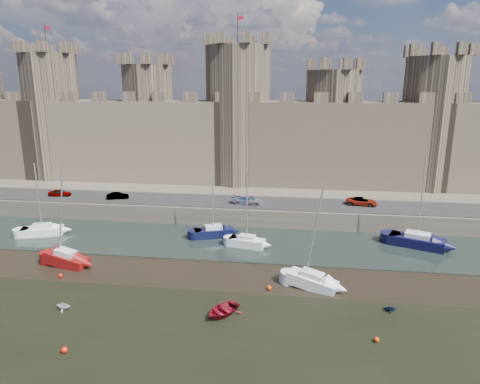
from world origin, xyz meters
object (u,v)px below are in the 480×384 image
(car_0, at_px, (60,193))
(car_3, at_px, (362,202))
(sailboat_1, at_px, (213,231))
(sailboat_4, at_px, (66,259))
(sailboat_5, at_px, (312,280))
(car_2, at_px, (248,200))
(sailboat_3, at_px, (417,240))
(sailboat_2, at_px, (247,241))
(car_1, at_px, (118,196))
(sailboat_0, at_px, (42,230))

(car_0, xyz_separation_m, car_3, (45.39, 1.05, 0.03))
(car_0, distance_m, sailboat_1, 26.89)
(car_0, height_order, sailboat_1, sailboat_1)
(sailboat_4, xyz_separation_m, sailboat_5, (26.58, -1.69, -0.06))
(car_2, xyz_separation_m, car_3, (16.17, 1.54, -0.04))
(sailboat_3, distance_m, sailboat_5, 18.07)
(sailboat_1, distance_m, sailboat_2, 5.54)
(car_2, distance_m, sailboat_2, 10.60)
(car_1, relative_size, sailboat_2, 0.34)
(sailboat_3, relative_size, sailboat_4, 0.98)
(car_0, distance_m, sailboat_4, 22.05)
(car_1, bearing_deg, sailboat_3, -118.78)
(car_1, relative_size, sailboat_5, 0.31)
(sailboat_2, height_order, sailboat_4, sailboat_4)
(car_3, distance_m, sailboat_3, 10.74)
(sailboat_4, bearing_deg, car_3, 41.05)
(sailboat_0, relative_size, sailboat_5, 0.92)
(car_0, bearing_deg, sailboat_1, -111.51)
(car_3, relative_size, sailboat_0, 0.45)
(sailboat_2, bearing_deg, car_1, 165.00)
(sailboat_0, distance_m, sailboat_2, 27.11)
(car_0, relative_size, car_1, 1.04)
(sailboat_1, distance_m, sailboat_5, 17.62)
(car_1, bearing_deg, car_2, -108.85)
(sailboat_2, xyz_separation_m, sailboat_4, (-18.98, -8.01, 0.04))
(car_3, bearing_deg, car_2, 105.99)
(sailboat_3, bearing_deg, car_0, -165.91)
(sailboat_5, bearing_deg, sailboat_1, 153.76)
(car_1, bearing_deg, sailboat_4, 167.19)
(car_0, relative_size, car_2, 0.76)
(car_3, xyz_separation_m, sailboat_2, (-15.07, -11.81, -2.33))
(car_0, xyz_separation_m, sailboat_4, (11.34, -18.77, -2.26))
(sailboat_1, xyz_separation_m, sailboat_4, (-14.27, -10.92, 0.03))
(car_0, bearing_deg, car_1, -96.62)
(sailboat_5, bearing_deg, car_3, 90.30)
(car_2, height_order, sailboat_3, sailboat_3)
(car_0, xyz_separation_m, car_1, (9.52, -0.36, -0.04))
(car_1, bearing_deg, sailboat_0, 129.14)
(sailboat_1, bearing_deg, car_3, 3.93)
(car_0, bearing_deg, car_2, -95.43)
(car_3, height_order, sailboat_0, sailboat_0)
(car_2, distance_m, sailboat_1, 8.53)
(car_3, height_order, sailboat_1, sailboat_1)
(car_1, xyz_separation_m, sailboat_0, (-6.30, -9.92, -2.27))
(sailboat_1, bearing_deg, sailboat_4, -162.88)
(sailboat_2, relative_size, sailboat_4, 0.83)
(car_2, bearing_deg, sailboat_4, 138.03)
(sailboat_1, xyz_separation_m, sailboat_3, (25.29, -0.04, 0.06))
(sailboat_3, bearing_deg, sailboat_0, -154.23)
(sailboat_4, bearing_deg, car_2, 56.48)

